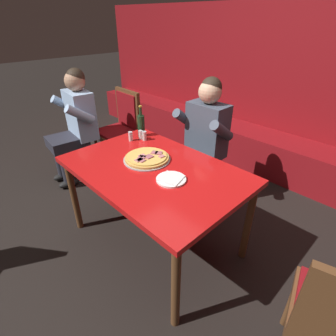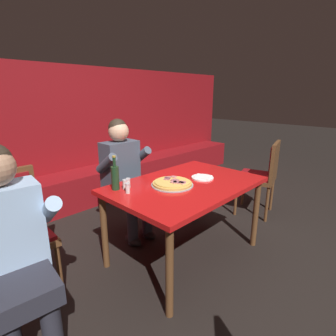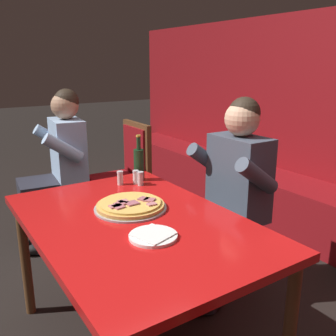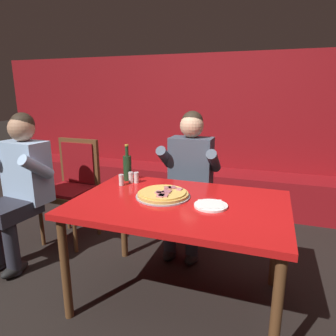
% 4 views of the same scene
% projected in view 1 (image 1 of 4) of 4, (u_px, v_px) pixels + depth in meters
% --- Properties ---
extents(ground_plane, '(24.00, 24.00, 0.00)m').
position_uv_depth(ground_plane, '(156.00, 240.00, 2.34)').
color(ground_plane, black).
extents(booth_wall_panel, '(6.80, 0.16, 1.90)m').
position_uv_depth(booth_wall_panel, '(288.00, 90.00, 3.17)').
color(booth_wall_panel, maroon).
rests_on(booth_wall_panel, ground_plane).
extents(booth_bench, '(6.46, 0.48, 0.46)m').
position_uv_depth(booth_bench, '(264.00, 152.00, 3.34)').
color(booth_bench, maroon).
rests_on(booth_bench, ground_plane).
extents(main_dining_table, '(1.38, 0.92, 0.74)m').
position_uv_depth(main_dining_table, '(154.00, 176.00, 2.00)').
color(main_dining_table, brown).
rests_on(main_dining_table, ground_plane).
extents(pizza, '(0.37, 0.37, 0.05)m').
position_uv_depth(pizza, '(147.00, 158.00, 2.06)').
color(pizza, '#9E9EA3').
rests_on(pizza, main_dining_table).
extents(plate_white_paper, '(0.21, 0.21, 0.02)m').
position_uv_depth(plate_white_paper, '(171.00, 179.00, 1.81)').
color(plate_white_paper, white).
rests_on(plate_white_paper, main_dining_table).
extents(beer_bottle, '(0.07, 0.07, 0.29)m').
position_uv_depth(beer_bottle, '(141.00, 125.00, 2.43)').
color(beer_bottle, '#19381E').
rests_on(beer_bottle, main_dining_table).
extents(shaker_parmesan, '(0.04, 0.04, 0.09)m').
position_uv_depth(shaker_parmesan, '(141.00, 135.00, 2.40)').
color(shaker_parmesan, silver).
rests_on(shaker_parmesan, main_dining_table).
extents(shaker_black_pepper, '(0.04, 0.04, 0.09)m').
position_uv_depth(shaker_black_pepper, '(144.00, 136.00, 2.38)').
color(shaker_black_pepper, silver).
rests_on(shaker_black_pepper, main_dining_table).
extents(shaker_oregano, '(0.04, 0.04, 0.09)m').
position_uv_depth(shaker_oregano, '(131.00, 137.00, 2.37)').
color(shaker_oregano, silver).
rests_on(shaker_oregano, main_dining_table).
extents(diner_seated_blue_shirt, '(0.53, 0.53, 1.27)m').
position_uv_depth(diner_seated_blue_shirt, '(201.00, 140.00, 2.50)').
color(diner_seated_blue_shirt, black).
rests_on(diner_seated_blue_shirt, ground_plane).
extents(dining_chair_far_left, '(0.45, 0.45, 0.99)m').
position_uv_depth(dining_chair_far_left, '(121.00, 125.00, 3.18)').
color(dining_chair_far_left, brown).
rests_on(dining_chair_far_left, ground_plane).
extents(diner_standing_companion, '(0.56, 0.56, 1.27)m').
position_uv_depth(diner_standing_companion, '(74.00, 123.00, 2.90)').
color(diner_standing_companion, black).
rests_on(diner_standing_companion, ground_plane).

